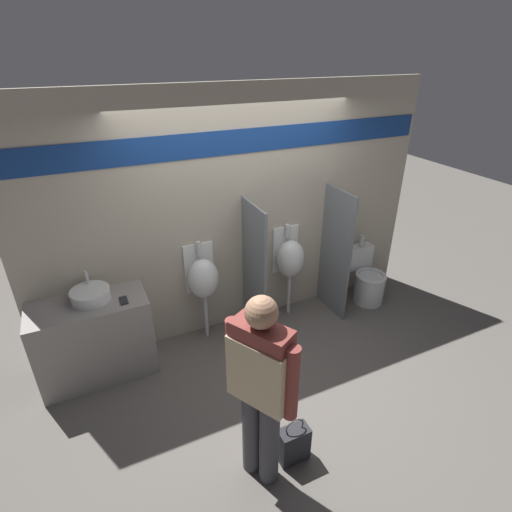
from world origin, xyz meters
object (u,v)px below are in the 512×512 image
at_px(urinal_near_counter, 203,278).
at_px(shopping_bag, 294,444).
at_px(urinal_far, 290,258).
at_px(toilet, 367,280).
at_px(sink_basin, 90,295).
at_px(cell_phone, 124,300).
at_px(person_in_vest, 261,382).

distance_m(urinal_near_counter, shopping_bag, 1.90).
height_order(urinal_far, shopping_bag, urinal_far).
bearing_deg(toilet, sink_basin, 178.16).
distance_m(toilet, shopping_bag, 2.60).
bearing_deg(shopping_bag, cell_phone, 121.81).
bearing_deg(toilet, person_in_vest, -145.13).
xyz_separation_m(urinal_near_counter, urinal_far, (1.07, 0.00, 0.00)).
distance_m(urinal_far, toilet, 1.19).
xyz_separation_m(sink_basin, shopping_bag, (1.25, -1.73, -0.74)).
relative_size(cell_phone, urinal_far, 0.12).
bearing_deg(cell_phone, sink_basin, 150.69).
distance_m(cell_phone, shopping_bag, 1.98).
distance_m(toilet, person_in_vest, 2.90).
bearing_deg(toilet, urinal_near_counter, 175.41).
distance_m(cell_phone, urinal_far, 1.94).
distance_m(urinal_near_counter, person_in_vest, 1.80).
distance_m(urinal_far, shopping_bag, 2.12).
height_order(sink_basin, toilet, sink_basin).
height_order(urinal_near_counter, shopping_bag, urinal_near_counter).
height_order(cell_phone, shopping_bag, cell_phone).
relative_size(sink_basin, urinal_far, 0.31).
distance_m(sink_basin, cell_phone, 0.32).
bearing_deg(person_in_vest, urinal_near_counter, -34.75).
bearing_deg(person_in_vest, toilet, -84.56).
relative_size(sink_basin, cell_phone, 2.59).
bearing_deg(urinal_far, cell_phone, -173.44).
height_order(toilet, person_in_vest, person_in_vest).
distance_m(cell_phone, toilet, 3.05).
bearing_deg(sink_basin, shopping_bag, -54.11).
xyz_separation_m(urinal_far, shopping_bag, (-0.95, -1.80, -0.60)).
xyz_separation_m(cell_phone, urinal_near_counter, (0.85, 0.22, -0.09)).
height_order(sink_basin, person_in_vest, person_in_vest).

